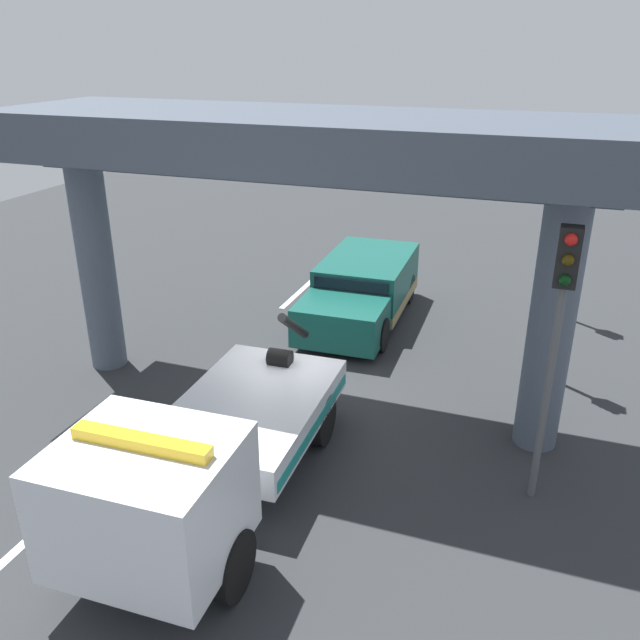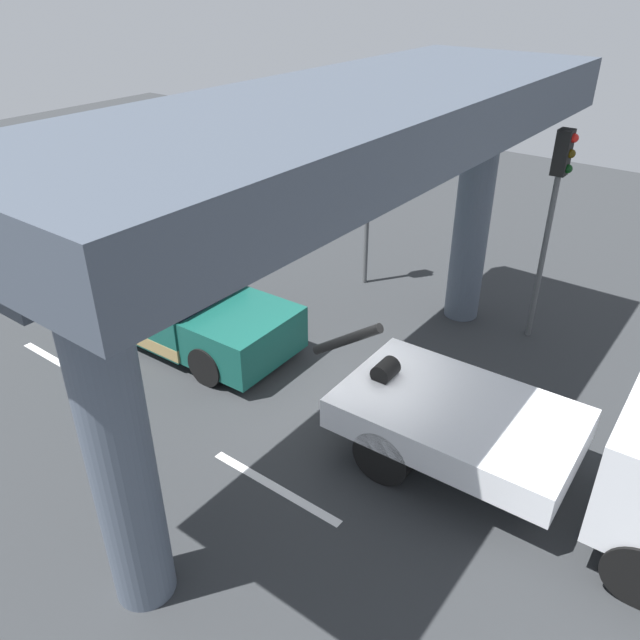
% 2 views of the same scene
% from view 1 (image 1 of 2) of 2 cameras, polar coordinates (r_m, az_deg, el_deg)
% --- Properties ---
extents(ground_plane, '(60.00, 40.00, 0.10)m').
position_cam_1_polar(ground_plane, '(13.95, -2.08, -7.31)').
color(ground_plane, '#2D3033').
extents(lane_stripe_west, '(2.60, 0.16, 0.01)m').
position_cam_1_polar(lane_stripe_west, '(19.74, -1.91, 2.37)').
color(lane_stripe_west, silver).
rests_on(lane_stripe_west, ground).
extents(lane_stripe_mid, '(2.60, 0.16, 0.01)m').
position_cam_1_polar(lane_stripe_mid, '(14.85, -10.50, -5.47)').
color(lane_stripe_mid, silver).
rests_on(lane_stripe_mid, ground).
extents(tow_truck_white, '(7.28, 2.56, 2.46)m').
position_cam_1_polar(tow_truck_white, '(10.29, -10.39, -11.74)').
color(tow_truck_white, white).
rests_on(tow_truck_white, ground).
extents(towed_van_green, '(5.25, 2.34, 1.58)m').
position_cam_1_polar(towed_van_green, '(17.75, 3.70, 2.56)').
color(towed_van_green, '#145147').
rests_on(towed_van_green, ground).
extents(overpass_structure, '(3.60, 11.61, 5.84)m').
position_cam_1_polar(overpass_structure, '(12.35, -2.11, 13.56)').
color(overpass_structure, '#4C5666').
rests_on(overpass_structure, ground).
extents(traffic_light_near, '(0.39, 0.32, 4.35)m').
position_cam_1_polar(traffic_light_near, '(18.51, 20.63, 9.72)').
color(traffic_light_near, '#515456').
rests_on(traffic_light_near, ground).
extents(traffic_light_far, '(0.39, 0.32, 3.91)m').
position_cam_1_polar(traffic_light_far, '(14.71, 20.27, 5.30)').
color(traffic_light_far, '#515456').
rests_on(traffic_light_far, ground).
extents(traffic_light_mid, '(0.39, 0.32, 4.63)m').
position_cam_1_polar(traffic_light_mid, '(10.29, 20.17, 0.80)').
color(traffic_light_mid, '#515456').
rests_on(traffic_light_mid, ground).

